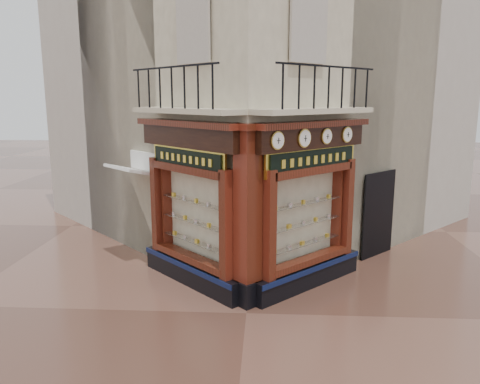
# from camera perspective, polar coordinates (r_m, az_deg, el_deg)

# --- Properties ---
(ground) EXTENTS (80.00, 80.00, 0.00)m
(ground) POSITION_cam_1_polar(r_m,az_deg,el_deg) (10.25, 0.78, -14.56)
(ground) COLOR #513125
(ground) RESTS_ON ground
(main_building) EXTENTS (11.31, 11.31, 12.00)m
(main_building) POSITION_cam_1_polar(r_m,az_deg,el_deg) (15.44, 1.90, 17.03)
(main_building) COLOR beige
(main_building) RESTS_ON ground
(neighbour_left) EXTENTS (11.31, 11.31, 11.00)m
(neighbour_left) POSITION_cam_1_polar(r_m,az_deg,el_deg) (18.09, -6.03, 14.56)
(neighbour_left) COLOR #BCB2A3
(neighbour_left) RESTS_ON ground
(neighbour_right) EXTENTS (11.31, 11.31, 11.00)m
(neighbour_right) POSITION_cam_1_polar(r_m,az_deg,el_deg) (17.99, 10.26, 14.46)
(neighbour_right) COLOR #BCB2A3
(neighbour_right) RESTS_ON ground
(shopfront_left) EXTENTS (2.86, 2.86, 3.98)m
(shopfront_left) POSITION_cam_1_polar(r_m,az_deg,el_deg) (11.21, -6.04, -1.60)
(shopfront_left) COLOR black
(shopfront_left) RESTS_ON ground
(shopfront_right) EXTENTS (2.86, 2.86, 3.98)m
(shopfront_right) POSITION_cam_1_polar(r_m,az_deg,el_deg) (11.11, 8.44, -1.78)
(shopfront_right) COLOR black
(shopfront_right) RESTS_ON ground
(corner_pilaster) EXTENTS (0.85, 0.85, 3.98)m
(corner_pilaster) POSITION_cam_1_polar(r_m,az_deg,el_deg) (10.04, 0.94, -3.25)
(corner_pilaster) COLOR black
(corner_pilaster) RESTS_ON ground
(balcony) EXTENTS (5.94, 2.97, 1.03)m
(balcony) POSITION_cam_1_polar(r_m,az_deg,el_deg) (10.70, 1.20, 9.96)
(balcony) COLOR beige
(balcony) RESTS_ON ground
(clock_a) EXTENTS (0.31, 0.31, 0.39)m
(clock_a) POSITION_cam_1_polar(r_m,az_deg,el_deg) (9.75, 4.59, 6.27)
(clock_a) COLOR gold
(clock_a) RESTS_ON ground
(clock_b) EXTENTS (0.33, 0.33, 0.41)m
(clock_b) POSITION_cam_1_polar(r_m,az_deg,el_deg) (10.38, 7.85, 6.51)
(clock_b) COLOR gold
(clock_b) RESTS_ON ground
(clock_c) EXTENTS (0.29, 0.29, 0.37)m
(clock_c) POSITION_cam_1_polar(r_m,az_deg,el_deg) (10.98, 10.51, 6.69)
(clock_c) COLOR gold
(clock_c) RESTS_ON ground
(clock_d) EXTENTS (0.31, 0.31, 0.38)m
(clock_d) POSITION_cam_1_polar(r_m,az_deg,el_deg) (11.61, 12.91, 6.84)
(clock_d) COLOR gold
(clock_d) RESTS_ON ground
(awning) EXTENTS (1.63, 1.63, 0.30)m
(awning) POSITION_cam_1_polar(r_m,az_deg,el_deg) (13.57, -12.70, -8.20)
(awning) COLOR white
(awning) RESTS_ON ground
(signboard_left) EXTENTS (2.01, 2.01, 0.54)m
(signboard_left) POSITION_cam_1_polar(r_m,az_deg,el_deg) (10.97, -6.49, 4.07)
(signboard_left) COLOR yellow
(signboard_left) RESTS_ON ground
(signboard_right) EXTENTS (2.23, 2.23, 0.60)m
(signboard_right) POSITION_cam_1_polar(r_m,az_deg,el_deg) (10.86, 8.93, 3.93)
(signboard_right) COLOR yellow
(signboard_right) RESTS_ON ground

